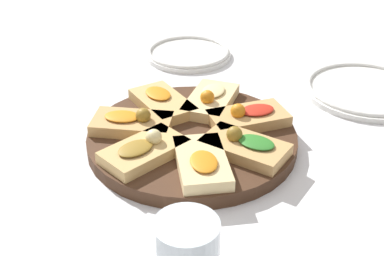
% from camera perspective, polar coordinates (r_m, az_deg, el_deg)
% --- Properties ---
extents(ground_plane, '(3.00, 3.00, 0.00)m').
position_cam_1_polar(ground_plane, '(0.86, -0.00, -1.78)').
color(ground_plane, white).
extents(serving_board, '(0.33, 0.33, 0.02)m').
position_cam_1_polar(serving_board, '(0.85, -0.00, -1.16)').
color(serving_board, '#422819').
rests_on(serving_board, ground_plane).
extents(focaccia_slice_0, '(0.13, 0.08, 0.04)m').
position_cam_1_polar(focaccia_slice_0, '(0.80, 5.81, -1.80)').
color(focaccia_slice_0, tan).
rests_on(focaccia_slice_0, serving_board).
extents(focaccia_slice_1, '(0.13, 0.14, 0.04)m').
position_cam_1_polar(focaccia_slice_1, '(0.87, 6.00, 1.19)').
color(focaccia_slice_1, tan).
rests_on(focaccia_slice_1, serving_board).
extents(focaccia_slice_2, '(0.10, 0.14, 0.04)m').
position_cam_1_polar(focaccia_slice_2, '(0.92, 1.98, 3.02)').
color(focaccia_slice_2, '#E5C689').
rests_on(focaccia_slice_2, serving_board).
extents(focaccia_slice_3, '(0.14, 0.11, 0.02)m').
position_cam_1_polar(focaccia_slice_3, '(0.91, -3.20, 2.74)').
color(focaccia_slice_3, tan).
rests_on(focaccia_slice_3, serving_board).
extents(focaccia_slice_4, '(0.14, 0.12, 0.04)m').
position_cam_1_polar(focaccia_slice_4, '(0.86, -6.40, 0.58)').
color(focaccia_slice_4, tan).
rests_on(focaccia_slice_4, serving_board).
extents(focaccia_slice_5, '(0.09, 0.14, 0.04)m').
position_cam_1_polar(focaccia_slice_5, '(0.79, -5.10, -2.35)').
color(focaccia_slice_5, tan).
rests_on(focaccia_slice_5, serving_board).
extents(focaccia_slice_6, '(0.14, 0.14, 0.02)m').
position_cam_1_polar(focaccia_slice_6, '(0.76, 1.08, -3.68)').
color(focaccia_slice_6, '#E5C689').
rests_on(focaccia_slice_6, serving_board).
extents(plate_left, '(0.18, 0.18, 0.02)m').
position_cam_1_polar(plate_left, '(1.17, -0.38, 7.98)').
color(plate_left, white).
rests_on(plate_left, ground_plane).
extents(plate_right, '(0.23, 0.23, 0.02)m').
position_cam_1_polar(plate_right, '(1.06, 18.09, 3.90)').
color(plate_right, white).
rests_on(plate_right, ground_plane).
extents(water_glass, '(0.07, 0.07, 0.08)m').
position_cam_1_polar(water_glass, '(0.61, -0.58, -13.00)').
color(water_glass, silver).
rests_on(water_glass, ground_plane).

